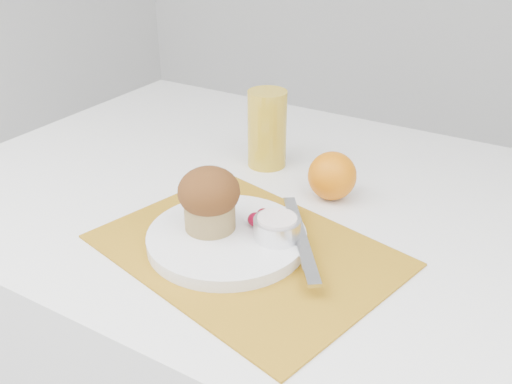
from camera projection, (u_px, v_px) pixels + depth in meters
The scene contains 11 objects.
table at pixel (284, 365), 1.11m from camera, with size 1.20×0.80×0.75m, color white.
placemat at pixel (246, 250), 0.80m from camera, with size 0.40×0.29×0.00m, color #A67317.
plate at pixel (227, 238), 0.80m from camera, with size 0.23×0.23×0.02m, color white.
ramekin at pixel (277, 228), 0.78m from camera, with size 0.07×0.07×0.03m, color silver.
cream at pixel (277, 219), 0.78m from camera, with size 0.05×0.05×0.01m, color silver.
raspberry_near at pixel (263, 214), 0.83m from camera, with size 0.02×0.02×0.02m, color #55020E.
raspberry_far at pixel (255, 219), 0.81m from camera, with size 0.02×0.02×0.02m, color #580215.
butter_knife at pixel (300, 237), 0.79m from camera, with size 0.22×0.02×0.01m, color silver.
orange at pixel (332, 176), 0.92m from camera, with size 0.08×0.08×0.08m, color orange.
juice_glass at pixel (267, 129), 1.02m from camera, with size 0.07×0.07×0.14m, color gold.
muffin at pixel (209, 198), 0.79m from camera, with size 0.09×0.09×0.09m.
Camera 1 is at (0.38, -0.69, 1.20)m, focal length 40.00 mm.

